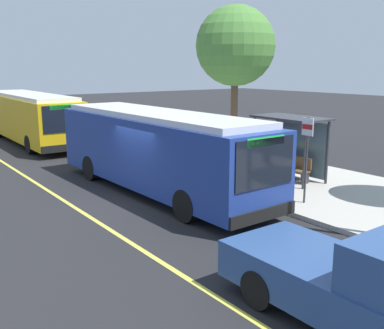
% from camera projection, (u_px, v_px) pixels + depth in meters
% --- Properties ---
extents(ground_plane, '(120.00, 120.00, 0.00)m').
position_uv_depth(ground_plane, '(143.00, 200.00, 15.58)').
color(ground_plane, '#232326').
extents(sidewalk_curb, '(44.00, 6.40, 0.15)m').
position_uv_depth(sidewalk_curb, '(266.00, 174.00, 19.04)').
color(sidewalk_curb, '#B7B2A8').
rests_on(sidewalk_curb, ground_plane).
extents(lane_stripe_center, '(36.00, 0.14, 0.01)m').
position_uv_depth(lane_stripe_center, '(82.00, 212.00, 14.31)').
color(lane_stripe_center, '#E0D64C').
rests_on(lane_stripe_center, ground_plane).
extents(transit_bus_main, '(10.68, 2.79, 2.95)m').
position_uv_depth(transit_bus_main, '(158.00, 149.00, 16.30)').
color(transit_bus_main, navy).
rests_on(transit_bus_main, ground_plane).
extents(transit_bus_second, '(11.79, 2.75, 2.95)m').
position_uv_depth(transit_bus_second, '(30.00, 116.00, 27.12)').
color(transit_bus_second, gold).
rests_on(transit_bus_second, ground_plane).
extents(pickup_truck, '(5.41, 2.07, 1.85)m').
position_uv_depth(pickup_truck, '(378.00, 291.00, 7.54)').
color(pickup_truck, '#2D4C84').
rests_on(pickup_truck, ground_plane).
extents(bus_shelter, '(2.90, 1.60, 2.48)m').
position_uv_depth(bus_shelter, '(289.00, 134.00, 17.78)').
color(bus_shelter, '#333338').
rests_on(bus_shelter, sidewalk_curb).
extents(waiting_bench, '(1.60, 0.48, 0.95)m').
position_uv_depth(waiting_bench, '(292.00, 168.00, 17.72)').
color(waiting_bench, brown).
rests_on(waiting_bench, sidewalk_curb).
extents(route_sign_post, '(0.44, 0.08, 2.80)m').
position_uv_depth(route_sign_post, '(307.00, 148.00, 14.46)').
color(route_sign_post, '#333338').
rests_on(route_sign_post, sidewalk_curb).
extents(street_tree_downstreet, '(3.96, 3.96, 7.36)m').
position_uv_depth(street_tree_downstreet, '(235.00, 46.00, 22.45)').
color(street_tree_downstreet, brown).
rests_on(street_tree_downstreet, sidewalk_curb).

